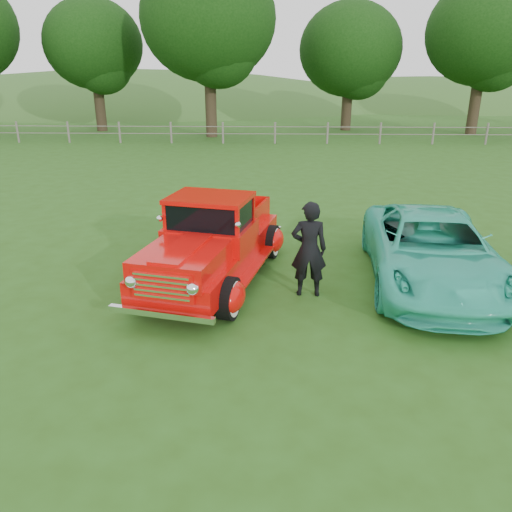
{
  "coord_description": "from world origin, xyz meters",
  "views": [
    {
      "loc": [
        -0.17,
        -7.25,
        4.06
      ],
      "look_at": [
        -0.43,
        1.2,
        0.87
      ],
      "focal_mm": 35.0,
      "sensor_mm": 36.0,
      "label": 1
    }
  ],
  "objects_px": {
    "teal_sedan": "(431,250)",
    "man": "(309,249)",
    "tree_near_east": "(350,50)",
    "red_pickup": "(212,243)",
    "tree_near_west": "(208,19)",
    "tree_mid_east": "(485,32)",
    "tree_mid_west": "(93,44)"
  },
  "relations": [
    {
      "from": "tree_mid_west",
      "to": "red_pickup",
      "type": "height_order",
      "value": "tree_mid_west"
    },
    {
      "from": "tree_mid_west",
      "to": "tree_near_east",
      "type": "bearing_deg",
      "value": 3.37
    },
    {
      "from": "tree_mid_east",
      "to": "teal_sedan",
      "type": "bearing_deg",
      "value": -111.87
    },
    {
      "from": "red_pickup",
      "to": "teal_sedan",
      "type": "bearing_deg",
      "value": 13.27
    },
    {
      "from": "tree_near_east",
      "to": "teal_sedan",
      "type": "xyz_separation_m",
      "value": [
        -2.0,
        -26.9,
        -4.54
      ]
    },
    {
      "from": "tree_near_west",
      "to": "man",
      "type": "xyz_separation_m",
      "value": [
        4.54,
        -23.53,
        -5.88
      ]
    },
    {
      "from": "tree_near_west",
      "to": "tree_near_east",
      "type": "bearing_deg",
      "value": 23.96
    },
    {
      "from": "tree_mid_east",
      "to": "red_pickup",
      "type": "xyz_separation_m",
      "value": [
        -14.33,
        -24.89,
        -5.38
      ]
    },
    {
      "from": "tree_near_east",
      "to": "man",
      "type": "bearing_deg",
      "value": -99.2
    },
    {
      "from": "tree_near_west",
      "to": "tree_mid_east",
      "type": "xyz_separation_m",
      "value": [
        17.0,
        2.0,
        -0.62
      ]
    },
    {
      "from": "teal_sedan",
      "to": "man",
      "type": "relative_size",
      "value": 2.77
    },
    {
      "from": "tree_mid_east",
      "to": "red_pickup",
      "type": "distance_m",
      "value": 29.23
    },
    {
      "from": "red_pickup",
      "to": "tree_near_east",
      "type": "bearing_deg",
      "value": 90.12
    },
    {
      "from": "red_pickup",
      "to": "tree_mid_west",
      "type": "bearing_deg",
      "value": 125.76
    },
    {
      "from": "tree_near_east",
      "to": "man",
      "type": "distance_m",
      "value": 28.22
    },
    {
      "from": "tree_near_east",
      "to": "red_pickup",
      "type": "relative_size",
      "value": 1.59
    },
    {
      "from": "teal_sedan",
      "to": "man",
      "type": "distance_m",
      "value": 2.55
    },
    {
      "from": "red_pickup",
      "to": "teal_sedan",
      "type": "xyz_separation_m",
      "value": [
        4.34,
        -0.01,
        -0.09
      ]
    },
    {
      "from": "tree_near_east",
      "to": "teal_sedan",
      "type": "height_order",
      "value": "tree_near_east"
    },
    {
      "from": "tree_mid_east",
      "to": "man",
      "type": "bearing_deg",
      "value": -116.01
    },
    {
      "from": "tree_near_west",
      "to": "red_pickup",
      "type": "height_order",
      "value": "tree_near_west"
    },
    {
      "from": "tree_mid_west",
      "to": "teal_sedan",
      "type": "xyz_separation_m",
      "value": [
        15.0,
        -25.9,
        -4.85
      ]
    },
    {
      "from": "man",
      "to": "tree_mid_west",
      "type": "bearing_deg",
      "value": -64.59
    },
    {
      "from": "red_pickup",
      "to": "man",
      "type": "distance_m",
      "value": 1.98
    },
    {
      "from": "tree_mid_west",
      "to": "tree_near_east",
      "type": "height_order",
      "value": "tree_mid_west"
    },
    {
      "from": "tree_near_west",
      "to": "tree_mid_east",
      "type": "distance_m",
      "value": 17.13
    },
    {
      "from": "tree_mid_west",
      "to": "teal_sedan",
      "type": "height_order",
      "value": "tree_mid_west"
    },
    {
      "from": "tree_near_west",
      "to": "red_pickup",
      "type": "xyz_separation_m",
      "value": [
        2.67,
        -22.89,
        -6.0
      ]
    },
    {
      "from": "tree_near_east",
      "to": "red_pickup",
      "type": "xyz_separation_m",
      "value": [
        -6.33,
        -26.89,
        -4.45
      ]
    },
    {
      "from": "tree_mid_west",
      "to": "man",
      "type": "distance_m",
      "value": 29.71
    },
    {
      "from": "teal_sedan",
      "to": "man",
      "type": "height_order",
      "value": "man"
    },
    {
      "from": "tree_mid_east",
      "to": "tree_near_west",
      "type": "bearing_deg",
      "value": -173.29
    }
  ]
}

